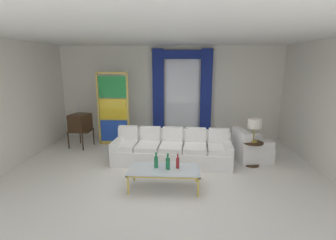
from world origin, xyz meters
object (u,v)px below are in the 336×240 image
(stained_glass_divider, at_px, (113,111))
(round_side_table, at_px, (252,151))
(bottle_crystal_tall, at_px, (156,162))
(armchair_white, at_px, (250,149))
(table_lamp_brass, at_px, (254,125))
(couch_white_long, at_px, (172,150))
(bottle_blue_decanter, at_px, (178,162))
(peacock_figurine, at_px, (129,141))
(coffee_table, at_px, (164,170))
(bottle_amber_squat, at_px, (168,163))
(vintage_tv, at_px, (80,123))

(stained_glass_divider, distance_m, round_side_table, 4.11)
(bottle_crystal_tall, relative_size, stained_glass_divider, 0.15)
(armchair_white, distance_m, round_side_table, 0.38)
(stained_glass_divider, relative_size, round_side_table, 3.70)
(bottle_crystal_tall, xyz_separation_m, stained_glass_divider, (-1.56, 2.69, 0.52))
(stained_glass_divider, height_order, table_lamp_brass, stained_glass_divider)
(couch_white_long, height_order, round_side_table, couch_white_long)
(bottle_blue_decanter, height_order, round_side_table, bottle_blue_decanter)
(round_side_table, bearing_deg, bottle_blue_decanter, -145.48)
(bottle_blue_decanter, distance_m, armchair_white, 2.45)
(peacock_figurine, xyz_separation_m, table_lamp_brass, (3.27, -1.15, 0.81))
(coffee_table, xyz_separation_m, stained_glass_divider, (-1.72, 2.73, 0.68))
(couch_white_long, height_order, table_lamp_brass, table_lamp_brass)
(coffee_table, bearing_deg, bottle_amber_squat, -6.96)
(vintage_tv, bearing_deg, table_lamp_brass, -13.95)
(couch_white_long, relative_size, bottle_amber_squat, 9.03)
(armchair_white, xyz_separation_m, table_lamp_brass, (-0.04, -0.37, 0.74))
(bottle_amber_squat, bearing_deg, table_lamp_brass, 33.07)
(bottle_blue_decanter, bearing_deg, coffee_table, -169.44)
(couch_white_long, relative_size, armchair_white, 3.10)
(couch_white_long, bearing_deg, bottle_crystal_tall, -100.88)
(table_lamp_brass, bearing_deg, round_side_table, 180.00)
(vintage_tv, distance_m, table_lamp_brass, 4.87)
(bottle_blue_decanter, height_order, peacock_figurine, bottle_blue_decanter)
(armchair_white, height_order, round_side_table, armchair_white)
(armchair_white, bearing_deg, peacock_figurine, 166.77)
(couch_white_long, height_order, armchair_white, couch_white_long)
(couch_white_long, xyz_separation_m, round_side_table, (1.96, -0.13, 0.05))
(bottle_crystal_tall, distance_m, vintage_tv, 3.47)
(stained_glass_divider, distance_m, table_lamp_brass, 4.05)
(round_side_table, bearing_deg, peacock_figurine, 160.60)
(bottle_amber_squat, relative_size, round_side_table, 0.55)
(armchair_white, xyz_separation_m, peacock_figurine, (-3.31, 0.78, -0.07))
(bottle_crystal_tall, height_order, table_lamp_brass, table_lamp_brass)
(bottle_amber_squat, height_order, round_side_table, bottle_amber_squat)
(vintage_tv, distance_m, peacock_figurine, 1.54)
(stained_glass_divider, bearing_deg, armchair_white, -15.69)
(bottle_crystal_tall, bearing_deg, coffee_table, -16.69)
(bottle_crystal_tall, bearing_deg, bottle_blue_decanter, 0.33)
(couch_white_long, height_order, bottle_blue_decanter, couch_white_long)
(vintage_tv, xyz_separation_m, armchair_white, (4.76, -0.80, -0.44))
(coffee_table, relative_size, bottle_amber_squat, 4.26)
(stained_glass_divider, bearing_deg, vintage_tv, -163.47)
(couch_white_long, relative_size, coffee_table, 2.12)
(armchair_white, bearing_deg, bottle_amber_squat, -140.62)
(bottle_amber_squat, bearing_deg, armchair_white, 39.38)
(round_side_table, bearing_deg, bottle_crystal_tall, -150.91)
(bottle_crystal_tall, distance_m, round_side_table, 2.55)
(vintage_tv, height_order, round_side_table, vintage_tv)
(round_side_table, height_order, table_lamp_brass, table_lamp_brass)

